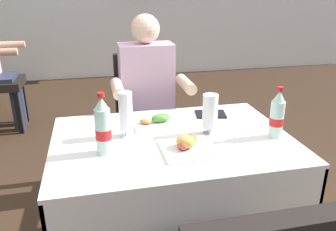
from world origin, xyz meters
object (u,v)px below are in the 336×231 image
(chair_far_diner_seat, at_px, (147,114))
(seated_diner_far, at_px, (148,98))
(cola_bottle_primary, at_px, (103,127))
(napkin_cutlery_set, at_px, (211,114))
(beer_glass_left, at_px, (210,114))
(cola_bottle_secondary, at_px, (277,116))
(main_dining_table, at_px, (172,168))
(plate_near_camera, at_px, (187,145))
(beer_glass_middle, at_px, (126,115))
(plate_far_diner, at_px, (158,121))

(chair_far_diner_seat, distance_m, seated_diner_far, 0.19)
(cola_bottle_primary, bearing_deg, chair_far_diner_seat, 69.42)
(napkin_cutlery_set, bearing_deg, beer_glass_left, -111.06)
(beer_glass_left, xyz_separation_m, napkin_cutlery_set, (0.10, 0.25, -0.10))
(cola_bottle_secondary, relative_size, napkin_cutlery_set, 1.31)
(seated_diner_far, xyz_separation_m, napkin_cutlery_set, (0.29, -0.43, 0.02))
(chair_far_diner_seat, distance_m, cola_bottle_primary, 0.99)
(seated_diner_far, relative_size, napkin_cutlery_set, 6.43)
(main_dining_table, distance_m, napkin_cutlery_set, 0.43)
(plate_near_camera, bearing_deg, beer_glass_left, 43.30)
(beer_glass_left, height_order, napkin_cutlery_set, beer_glass_left)
(main_dining_table, height_order, seated_diner_far, seated_diner_far)
(seated_diner_far, bearing_deg, chair_far_diner_seat, 87.16)
(beer_glass_left, bearing_deg, main_dining_table, -177.79)
(main_dining_table, distance_m, plate_near_camera, 0.24)
(main_dining_table, bearing_deg, plate_near_camera, -76.80)
(plate_near_camera, distance_m, beer_glass_left, 0.23)
(beer_glass_middle, bearing_deg, main_dining_table, -18.30)
(cola_bottle_secondary, bearing_deg, plate_near_camera, -174.47)
(cola_bottle_secondary, bearing_deg, beer_glass_left, 161.12)
(cola_bottle_primary, bearing_deg, beer_glass_left, 10.40)
(main_dining_table, relative_size, plate_near_camera, 4.93)
(main_dining_table, bearing_deg, cola_bottle_primary, -165.04)
(seated_diner_far, xyz_separation_m, plate_near_camera, (0.04, -0.83, 0.04))
(chair_far_diner_seat, distance_m, napkin_cutlery_set, 0.64)
(beer_glass_left, height_order, cola_bottle_primary, cola_bottle_primary)
(cola_bottle_secondary, bearing_deg, beer_glass_middle, 166.71)
(chair_far_diner_seat, bearing_deg, seated_diner_far, -92.84)
(chair_far_diner_seat, height_order, cola_bottle_primary, cola_bottle_primary)
(napkin_cutlery_set, bearing_deg, cola_bottle_secondary, -59.70)
(plate_far_diner, bearing_deg, main_dining_table, -80.08)
(beer_glass_middle, distance_m, cola_bottle_primary, 0.20)
(plate_near_camera, distance_m, cola_bottle_secondary, 0.47)
(chair_far_diner_seat, distance_m, beer_glass_left, 0.86)
(seated_diner_far, xyz_separation_m, cola_bottle_primary, (-0.33, -0.78, 0.14))
(beer_glass_middle, distance_m, napkin_cutlery_set, 0.55)
(plate_near_camera, bearing_deg, plate_far_diner, 101.30)
(beer_glass_left, height_order, cola_bottle_secondary, cola_bottle_secondary)
(seated_diner_far, xyz_separation_m, cola_bottle_secondary, (0.50, -0.79, 0.13))
(plate_near_camera, distance_m, beer_glass_middle, 0.34)
(cola_bottle_primary, bearing_deg, cola_bottle_secondary, -0.57)
(beer_glass_left, bearing_deg, plate_far_diner, 139.95)
(seated_diner_far, height_order, plate_near_camera, seated_diner_far)
(seated_diner_far, bearing_deg, main_dining_table, -89.55)
(plate_near_camera, height_order, cola_bottle_secondary, cola_bottle_secondary)
(chair_far_diner_seat, bearing_deg, beer_glass_middle, -106.63)
(cola_bottle_primary, bearing_deg, seated_diner_far, 67.16)
(cola_bottle_primary, bearing_deg, plate_near_camera, -8.27)
(cola_bottle_secondary, distance_m, napkin_cutlery_set, 0.43)
(plate_far_diner, height_order, napkin_cutlery_set, plate_far_diner)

